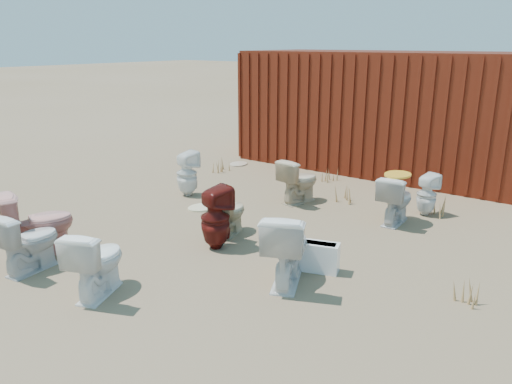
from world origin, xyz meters
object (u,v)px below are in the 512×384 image
Objects in this scene: toilet_front_maroon at (215,218)px; toilet_back_beige_right at (299,181)px; toilet_front_pink at (39,223)px; toilet_front_c at (97,261)px; toilet_front_a at (29,241)px; toilet_back_e at (427,195)px; toilet_back_beige_left at (229,212)px; loose_tank at (317,257)px; toilet_back_yellowlid at (396,199)px; toilet_front_e at (286,247)px; toilet_back_a at (187,174)px; shipping_container at (388,111)px.

toilet_back_beige_right is at bearing -70.49° from toilet_front_maroon.
toilet_front_pink reaches higher than toilet_back_beige_right.
toilet_front_pink is 1.10× the size of toilet_front_c.
toilet_front_a reaches higher than toilet_back_e.
toilet_back_beige_left is (1.47, 1.95, -0.09)m from toilet_front_pink.
loose_tank is at bearing -129.76° from toilet_front_pink.
toilet_front_pink is at bearing 47.76° from toilet_back_yellowlid.
toilet_back_a is at bearing -52.85° from toilet_front_e.
toilet_back_yellowlid is at bearing -146.07° from toilet_back_beige_left.
toilet_front_maroon reaches higher than toilet_back_e.
toilet_back_e is (3.04, 4.73, -0.04)m from toilet_front_a.
toilet_front_c is 3.60m from toilet_back_a.
toilet_front_pink is (-0.35, 0.33, 0.05)m from toilet_front_a.
toilet_back_beige_left is at bearing -105.51° from toilet_front_pink.
toilet_back_yellowlid is (1.67, 3.99, -0.01)m from toilet_front_c.
loose_tank is at bearing -75.11° from shipping_container.
toilet_front_e reaches higher than toilet_back_e.
toilet_front_c is 1.16× the size of toilet_back_beige_left.
toilet_back_yellowlid is (2.79, 4.11, -0.00)m from toilet_front_a.
toilet_front_maroon is at bearing 152.83° from toilet_back_a.
toilet_front_c is 2.16m from toilet_back_beige_left.
toilet_front_a is 1.11× the size of toilet_back_e.
toilet_front_maroon is (0.01, -5.48, -0.78)m from shipping_container.
toilet_back_yellowlid is 1.46× the size of loose_tank.
toilet_back_yellowlid reaches higher than toilet_back_beige_left.
toilet_front_maroon reaches higher than loose_tank.
toilet_back_e is at bearing 65.31° from loose_tank.
toilet_back_beige_left is at bearing 71.26° from toilet_back_e.
toilet_back_beige_left is 1.30× the size of loose_tank.
toilet_front_a is 1.13× the size of toilet_back_beige_left.
toilet_front_a is at bearing 6.38° from toilet_front_e.
toilet_front_maroon is 1.28× the size of toilet_back_beige_left.
toilet_back_yellowlid is (3.44, 0.85, -0.03)m from toilet_back_a.
toilet_back_beige_right is 1.13× the size of toilet_back_e.
shipping_container reaches higher than toilet_back_e.
toilet_front_pink is 4.04m from toilet_back_beige_right.
toilet_back_a is 1.21× the size of toilet_back_beige_left.
loose_tank is at bearing 102.11° from toilet_back_e.
toilet_back_beige_right reaches higher than loose_tank.
toilet_back_a is (-3.21, 1.73, -0.03)m from toilet_front_e.
shipping_container is 12.00× the size of loose_tank.
shipping_container is 7.97× the size of toilet_front_c.
toilet_front_e reaches higher than toilet_back_a.
toilet_front_e reaches higher than toilet_front_a.
toilet_front_pink is at bearing -103.27° from shipping_container.
toilet_back_a is at bearing -83.72° from toilet_front_c.
toilet_front_a is 2.54m from toilet_back_beige_left.
toilet_back_a is 3.57m from loose_tank.
toilet_front_e is at bearing 100.88° from toilet_back_e.
toilet_back_yellowlid is at bearing -108.31° from toilet_front_pink.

